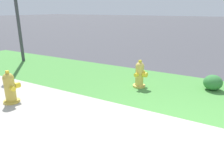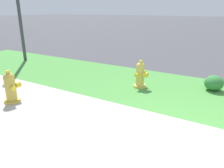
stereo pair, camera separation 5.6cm
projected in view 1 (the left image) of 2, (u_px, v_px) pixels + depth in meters
name	position (u px, v px, depth m)	size (l,w,h in m)	color
ground_plane	(189.00, 166.00, 2.62)	(120.00, 120.00, 0.00)	#424247
sidewalk_pavement	(189.00, 166.00, 2.62)	(18.00, 2.30, 0.01)	#ADA89E
grass_verge	(214.00, 97.00, 4.64)	(18.00, 2.66, 0.01)	#47893D
fire_hydrant_far_end	(140.00, 75.00, 5.19)	(0.36, 0.39, 0.66)	gold
fire_hydrant_at_driveway	(10.00, 88.00, 4.30)	(0.40, 0.37, 0.67)	gold
shrub_bush_far_verge	(213.00, 83.00, 5.04)	(0.42, 0.42, 0.36)	#337538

